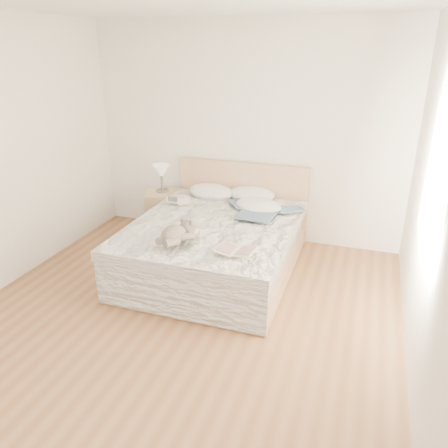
{
  "coord_description": "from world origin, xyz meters",
  "views": [
    {
      "loc": [
        1.52,
        -3.0,
        2.39
      ],
      "look_at": [
        0.13,
        1.05,
        0.62
      ],
      "focal_mm": 35.0,
      "sensor_mm": 36.0,
      "label": 1
    }
  ],
  "objects_px": {
    "photo_book": "(178,201)",
    "teddy_bear": "(174,241)",
    "childrens_book": "(236,251)",
    "nightstand": "(163,212)",
    "bed": "(217,244)",
    "table_lamp": "(161,172)"
  },
  "relations": [
    {
      "from": "nightstand",
      "to": "childrens_book",
      "type": "height_order",
      "value": "childrens_book"
    },
    {
      "from": "bed",
      "to": "childrens_book",
      "type": "distance_m",
      "value": 0.92
    },
    {
      "from": "bed",
      "to": "teddy_bear",
      "type": "relative_size",
      "value": 5.75
    },
    {
      "from": "photo_book",
      "to": "childrens_book",
      "type": "xyz_separation_m",
      "value": [
        1.07,
        -1.08,
        0.0
      ]
    },
    {
      "from": "nightstand",
      "to": "teddy_bear",
      "type": "distance_m",
      "value": 1.83
    },
    {
      "from": "table_lamp",
      "to": "childrens_book",
      "type": "xyz_separation_m",
      "value": [
        1.52,
        -1.55,
        -0.19
      ]
    },
    {
      "from": "nightstand",
      "to": "childrens_book",
      "type": "xyz_separation_m",
      "value": [
        1.5,
        -1.52,
        0.35
      ]
    },
    {
      "from": "nightstand",
      "to": "childrens_book",
      "type": "distance_m",
      "value": 2.16
    },
    {
      "from": "teddy_bear",
      "to": "photo_book",
      "type": "bearing_deg",
      "value": 129.91
    },
    {
      "from": "childrens_book",
      "to": "bed",
      "type": "bearing_deg",
      "value": 129.32
    },
    {
      "from": "nightstand",
      "to": "table_lamp",
      "type": "relative_size",
      "value": 1.53
    },
    {
      "from": "table_lamp",
      "to": "childrens_book",
      "type": "height_order",
      "value": "table_lamp"
    },
    {
      "from": "bed",
      "to": "table_lamp",
      "type": "height_order",
      "value": "bed"
    },
    {
      "from": "bed",
      "to": "childrens_book",
      "type": "relative_size",
      "value": 5.87
    },
    {
      "from": "childrens_book",
      "to": "teddy_bear",
      "type": "relative_size",
      "value": 0.98
    },
    {
      "from": "table_lamp",
      "to": "teddy_bear",
      "type": "distance_m",
      "value": 1.84
    },
    {
      "from": "table_lamp",
      "to": "photo_book",
      "type": "height_order",
      "value": "table_lamp"
    },
    {
      "from": "nightstand",
      "to": "teddy_bear",
      "type": "relative_size",
      "value": 1.5
    },
    {
      "from": "childrens_book",
      "to": "teddy_bear",
      "type": "xyz_separation_m",
      "value": [
        -0.61,
        -0.04,
        0.02
      ]
    },
    {
      "from": "bed",
      "to": "childrens_book",
      "type": "xyz_separation_m",
      "value": [
        0.45,
        -0.74,
        0.32
      ]
    },
    {
      "from": "table_lamp",
      "to": "teddy_bear",
      "type": "relative_size",
      "value": 0.98
    },
    {
      "from": "photo_book",
      "to": "teddy_bear",
      "type": "bearing_deg",
      "value": -93.81
    }
  ]
}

